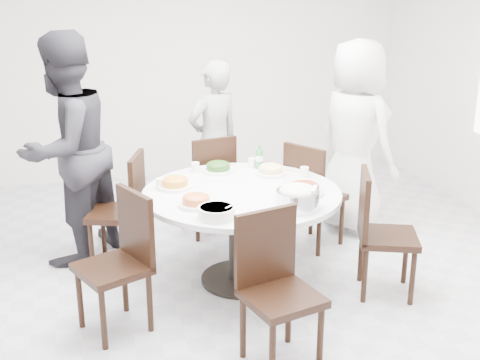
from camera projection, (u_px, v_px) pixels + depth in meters
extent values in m
cube|color=#B8B8BD|center=(214.00, 287.00, 4.66)|extent=(6.00, 6.00, 0.01)
cube|color=white|center=(156.00, 60.00, 6.98)|extent=(6.00, 0.01, 2.80)
cube|color=white|center=(473.00, 342.00, 1.47)|extent=(6.00, 0.01, 2.80)
cylinder|color=white|center=(242.00, 237.00, 4.65)|extent=(1.50, 1.50, 0.75)
cube|color=black|center=(316.00, 195.00, 5.28)|extent=(0.58, 0.58, 0.95)
cube|color=black|center=(206.00, 184.00, 5.56)|extent=(0.50, 0.50, 0.95)
cube|color=black|center=(116.00, 210.00, 4.90)|extent=(0.53, 0.53, 0.95)
cube|color=black|center=(112.00, 265.00, 3.95)|extent=(0.56, 0.56, 0.95)
cube|color=black|center=(282.00, 294.00, 3.58)|extent=(0.51, 0.51, 0.95)
cube|color=black|center=(388.00, 234.00, 4.44)|extent=(0.54, 0.54, 0.95)
imported|color=silver|center=(355.00, 137.00, 5.53)|extent=(0.85, 1.02, 1.79)
imported|color=black|center=(214.00, 141.00, 5.83)|extent=(0.67, 0.57, 1.56)
imported|color=#232227|center=(67.00, 150.00, 4.88)|extent=(1.15, 1.17, 1.90)
cylinder|color=white|center=(218.00, 168.00, 4.97)|extent=(0.25, 0.25, 0.07)
cylinder|color=white|center=(271.00, 171.00, 4.90)|extent=(0.25, 0.25, 0.07)
cylinder|color=white|center=(175.00, 184.00, 4.58)|extent=(0.26, 0.26, 0.07)
cylinder|color=white|center=(304.00, 190.00, 4.45)|extent=(0.28, 0.28, 0.07)
cylinder|color=white|center=(196.00, 202.00, 4.20)|extent=(0.25, 0.25, 0.06)
cylinder|color=silver|center=(298.00, 200.00, 4.15)|extent=(0.30, 0.30, 0.13)
cylinder|color=white|center=(217.00, 212.00, 4.00)|extent=(0.25, 0.25, 0.08)
cylinder|color=#338041|center=(259.00, 157.00, 5.04)|extent=(0.06, 0.06, 0.21)
cylinder|color=white|center=(222.00, 164.00, 5.05)|extent=(0.07, 0.07, 0.08)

